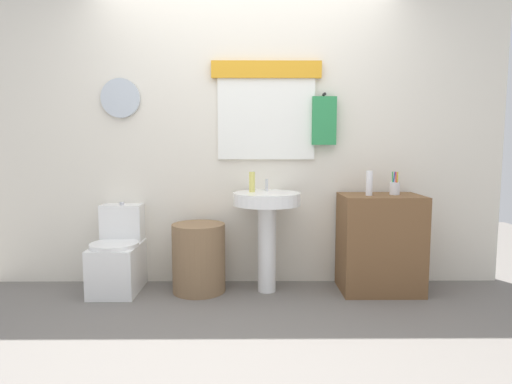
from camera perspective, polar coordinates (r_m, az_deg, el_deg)
The scene contains 10 objects.
ground_plane at distance 2.79m, azimuth -1.60°, elevation -18.89°, with size 8.00×8.00×0.00m, color slate.
back_wall at distance 3.68m, azimuth -1.26°, elevation 8.07°, with size 4.40×0.18×2.60m.
toilet at distance 3.70m, azimuth -18.00°, elevation -8.37°, with size 0.38×0.51×0.71m.
laundry_hamper at distance 3.52m, azimuth -7.69°, elevation -8.74°, with size 0.43×0.43×0.56m, color #846647.
pedestal_sink at distance 3.43m, azimuth 1.47°, elevation -3.29°, with size 0.54×0.54×0.81m.
faucet at distance 3.52m, azimuth 1.42°, elevation 0.95°, with size 0.03×0.03×0.10m, color silver.
wooden_cabinet at distance 3.62m, azimuth 16.31°, elevation -6.63°, with size 0.64×0.44×0.79m, color brown.
soap_bottle at distance 3.44m, azimuth -0.54°, elevation 1.37°, with size 0.05×0.05×0.16m, color #DBD166.
lotion_bottle at distance 3.48m, azimuth 14.98°, elevation 1.15°, with size 0.05×0.05×0.20m, color white.
toothbrush_cup at distance 3.60m, azimuth 18.14°, elevation 0.53°, with size 0.08×0.08×0.19m.
Camera 1 is at (0.05, -2.53, 1.18)m, focal length 29.76 mm.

